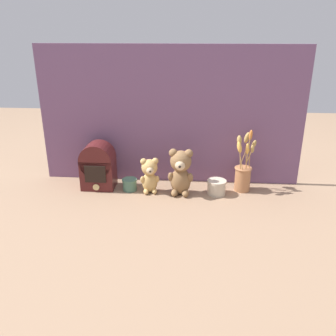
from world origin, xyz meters
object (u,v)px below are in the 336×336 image
at_px(teddy_bear_large, 181,171).
at_px(flower_vase, 243,173).
at_px(decorative_tin_short, 217,187).
at_px(decorative_tin_tall, 130,184).
at_px(teddy_bear_medium, 150,175).
at_px(vintage_radio, 98,166).

relative_size(teddy_bear_large, flower_vase, 0.74).
bearing_deg(decorative_tin_short, decorative_tin_tall, 178.41).
bearing_deg(teddy_bear_medium, decorative_tin_short, 0.60).
relative_size(teddy_bear_medium, decorative_tin_short, 1.91).
xyz_separation_m(vintage_radio, decorative_tin_tall, (0.17, -0.02, -0.09)).
xyz_separation_m(teddy_bear_large, vintage_radio, (-0.44, 0.05, -0.00)).
distance_m(flower_vase, decorative_tin_short, 0.16).
relative_size(vintage_radio, decorative_tin_short, 2.54).
height_order(teddy_bear_large, flower_vase, flower_vase).
relative_size(teddy_bear_large, teddy_bear_medium, 1.30).
bearing_deg(decorative_tin_tall, teddy_bear_large, -5.53).
xyz_separation_m(vintage_radio, decorative_tin_short, (0.63, -0.04, -0.09)).
distance_m(teddy_bear_large, teddy_bear_medium, 0.16).
relative_size(flower_vase, vintage_radio, 1.31).
relative_size(decorative_tin_tall, decorative_tin_short, 0.79).
xyz_separation_m(teddy_bear_medium, vintage_radio, (-0.28, 0.04, 0.03)).
xyz_separation_m(teddy_bear_large, decorative_tin_tall, (-0.27, 0.03, -0.10)).
relative_size(flower_vase, decorative_tin_short, 3.33).
distance_m(teddy_bear_medium, decorative_tin_short, 0.35).
bearing_deg(decorative_tin_short, flower_vase, 22.78).
xyz_separation_m(teddy_bear_medium, decorative_tin_short, (0.35, 0.00, -0.06)).
height_order(flower_vase, decorative_tin_short, flower_vase).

